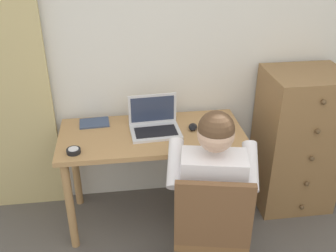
{
  "coord_description": "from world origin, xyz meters",
  "views": [
    {
      "loc": [
        -0.43,
        -0.52,
        2.06
      ],
      "look_at": [
        -0.13,
        1.73,
        0.84
      ],
      "focal_mm": 41.71,
      "sensor_mm": 36.0,
      "label": 1
    }
  ],
  "objects_px": {
    "dresser": "(297,141)",
    "notebook_pad": "(94,123)",
    "desk": "(152,146)",
    "chair": "(211,226)",
    "laptop": "(154,124)",
    "person_seated": "(211,182)",
    "desk_clock": "(74,151)",
    "computer_mouse": "(193,127)"
  },
  "relations": [
    {
      "from": "laptop",
      "to": "desk_clock",
      "type": "distance_m",
      "value": 0.59
    },
    {
      "from": "computer_mouse",
      "to": "desk_clock",
      "type": "height_order",
      "value": "computer_mouse"
    },
    {
      "from": "chair",
      "to": "desk_clock",
      "type": "relative_size",
      "value": 9.57
    },
    {
      "from": "desk",
      "to": "laptop",
      "type": "height_order",
      "value": "laptop"
    },
    {
      "from": "chair",
      "to": "person_seated",
      "type": "height_order",
      "value": "person_seated"
    },
    {
      "from": "chair",
      "to": "notebook_pad",
      "type": "relative_size",
      "value": 4.1
    },
    {
      "from": "desk_clock",
      "to": "notebook_pad",
      "type": "bearing_deg",
      "value": 73.1
    },
    {
      "from": "desk",
      "to": "chair",
      "type": "distance_m",
      "value": 0.75
    },
    {
      "from": "desk",
      "to": "person_seated",
      "type": "bearing_deg",
      "value": -58.36
    },
    {
      "from": "person_seated",
      "to": "notebook_pad",
      "type": "relative_size",
      "value": 5.61
    },
    {
      "from": "person_seated",
      "to": "notebook_pad",
      "type": "xyz_separation_m",
      "value": [
        -0.71,
        0.69,
        0.09
      ]
    },
    {
      "from": "desk_clock",
      "to": "notebook_pad",
      "type": "xyz_separation_m",
      "value": [
        0.12,
        0.39,
        -0.01
      ]
    },
    {
      "from": "dresser",
      "to": "computer_mouse",
      "type": "xyz_separation_m",
      "value": [
        -0.82,
        -0.05,
        0.21
      ]
    },
    {
      "from": "chair",
      "to": "laptop",
      "type": "height_order",
      "value": "laptop"
    },
    {
      "from": "desk_clock",
      "to": "notebook_pad",
      "type": "height_order",
      "value": "desk_clock"
    },
    {
      "from": "desk",
      "to": "computer_mouse",
      "type": "relative_size",
      "value": 12.76
    },
    {
      "from": "laptop",
      "to": "desk_clock",
      "type": "bearing_deg",
      "value": -157.13
    },
    {
      "from": "laptop",
      "to": "computer_mouse",
      "type": "xyz_separation_m",
      "value": [
        0.27,
        -0.02,
        -0.04
      ]
    },
    {
      "from": "desk",
      "to": "notebook_pad",
      "type": "distance_m",
      "value": 0.46
    },
    {
      "from": "desk",
      "to": "dresser",
      "type": "bearing_deg",
      "value": 3.43
    },
    {
      "from": "desk",
      "to": "computer_mouse",
      "type": "height_order",
      "value": "computer_mouse"
    },
    {
      "from": "dresser",
      "to": "person_seated",
      "type": "bearing_deg",
      "value": -144.87
    },
    {
      "from": "desk_clock",
      "to": "person_seated",
      "type": "bearing_deg",
      "value": -20.55
    },
    {
      "from": "desk",
      "to": "person_seated",
      "type": "xyz_separation_m",
      "value": [
        0.31,
        -0.5,
        0.03
      ]
    },
    {
      "from": "desk_clock",
      "to": "notebook_pad",
      "type": "distance_m",
      "value": 0.4
    },
    {
      "from": "dresser",
      "to": "computer_mouse",
      "type": "height_order",
      "value": "dresser"
    },
    {
      "from": "desk",
      "to": "dresser",
      "type": "relative_size",
      "value": 1.16
    },
    {
      "from": "chair",
      "to": "desk_clock",
      "type": "distance_m",
      "value": 0.97
    },
    {
      "from": "dresser",
      "to": "computer_mouse",
      "type": "bearing_deg",
      "value": -176.64
    },
    {
      "from": "desk",
      "to": "laptop",
      "type": "bearing_deg",
      "value": 55.97
    },
    {
      "from": "desk_clock",
      "to": "dresser",
      "type": "bearing_deg",
      "value": 9.03
    },
    {
      "from": "dresser",
      "to": "chair",
      "type": "xyz_separation_m",
      "value": [
        -0.84,
        -0.75,
        -0.07
      ]
    },
    {
      "from": "desk",
      "to": "person_seated",
      "type": "relative_size",
      "value": 1.08
    },
    {
      "from": "desk",
      "to": "laptop",
      "type": "xyz_separation_m",
      "value": [
        0.02,
        0.03,
        0.16
      ]
    },
    {
      "from": "dresser",
      "to": "notebook_pad",
      "type": "relative_size",
      "value": 5.24
    },
    {
      "from": "chair",
      "to": "desk_clock",
      "type": "height_order",
      "value": "chair"
    },
    {
      "from": "dresser",
      "to": "laptop",
      "type": "height_order",
      "value": "dresser"
    },
    {
      "from": "notebook_pad",
      "to": "laptop",
      "type": "bearing_deg",
      "value": -24.12
    },
    {
      "from": "dresser",
      "to": "laptop",
      "type": "bearing_deg",
      "value": -178.3
    },
    {
      "from": "laptop",
      "to": "computer_mouse",
      "type": "bearing_deg",
      "value": -3.41
    },
    {
      "from": "dresser",
      "to": "chair",
      "type": "bearing_deg",
      "value": -138.41
    },
    {
      "from": "desk",
      "to": "dresser",
      "type": "distance_m",
      "value": 1.12
    }
  ]
}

